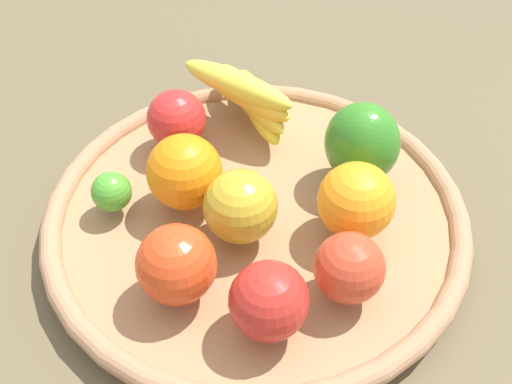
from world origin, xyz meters
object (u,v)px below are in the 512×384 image
at_px(apple_2, 349,268).
at_px(apple_0, 175,120).
at_px(apple_4, 240,206).
at_px(lime_0, 112,192).
at_px(apple_1, 176,264).
at_px(orange_1, 356,201).
at_px(banana_bunch, 247,95).
at_px(bell_pepper, 362,143).
at_px(apple_3, 269,301).
at_px(orange_0, 184,172).

distance_m(apple_2, apple_0, 0.28).
height_order(apple_4, lime_0, apple_4).
bearing_deg(apple_1, orange_1, 163.22).
height_order(orange_1, apple_0, orange_1).
bearing_deg(banana_bunch, lime_0, 5.17).
relative_size(apple_0, bell_pepper, 0.73).
bearing_deg(apple_3, orange_1, -168.43).
bearing_deg(orange_1, apple_0, -76.32).
height_order(apple_0, bell_pepper, bell_pepper).
height_order(banana_bunch, apple_1, same).
distance_m(apple_2, lime_0, 0.27).
height_order(banana_bunch, apple_0, banana_bunch).
height_order(apple_4, apple_2, apple_4).
xyz_separation_m(orange_1, lime_0, (0.17, -0.19, -0.02)).
bearing_deg(banana_bunch, apple_4, 47.31).
height_order(apple_3, bell_pepper, bell_pepper).
height_order(orange_0, apple_0, orange_0).
relative_size(apple_4, orange_0, 0.94).
relative_size(orange_1, bell_pepper, 0.83).
xyz_separation_m(banana_bunch, apple_1, (0.22, 0.16, -0.00)).
xyz_separation_m(banana_bunch, bell_pepper, (-0.03, 0.16, 0.01)).
xyz_separation_m(banana_bunch, orange_0, (0.14, 0.06, 0.00)).
relative_size(apple_1, apple_0, 1.08).
xyz_separation_m(orange_0, apple_0, (-0.05, -0.08, -0.01)).
distance_m(lime_0, apple_1, 0.14).
xyz_separation_m(orange_0, apple_3, (0.04, 0.18, -0.00)).
relative_size(apple_2, apple_0, 0.96).
relative_size(apple_4, apple_0, 1.09).
relative_size(apple_4, lime_0, 1.75).
distance_m(banana_bunch, bell_pepper, 0.16).
bearing_deg(orange_1, lime_0, -48.32).
xyz_separation_m(orange_0, lime_0, (0.07, -0.04, -0.02)).
relative_size(orange_0, apple_0, 1.16).
height_order(banana_bunch, bell_pepper, bell_pepper).
distance_m(apple_4, bell_pepper, 0.16).
relative_size(banana_bunch, apple_1, 2.11).
bearing_deg(banana_bunch, apple_3, 52.95).
xyz_separation_m(orange_1, apple_0, (0.06, -0.23, -0.00)).
bearing_deg(apple_1, apple_0, -125.68).
distance_m(lime_0, apple_0, 0.12).
bearing_deg(banana_bunch, apple_1, 35.30).
distance_m(apple_0, bell_pepper, 0.22).
xyz_separation_m(banana_bunch, apple_0, (0.09, -0.02, -0.00)).
relative_size(apple_1, bell_pepper, 0.79).
height_order(orange_1, apple_1, orange_1).
bearing_deg(apple_3, orange_0, -102.93).
bearing_deg(lime_0, apple_0, -160.58).
bearing_deg(apple_2, orange_1, -141.84).
bearing_deg(apple_0, banana_bunch, 166.80).
relative_size(orange_1, apple_1, 1.05).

